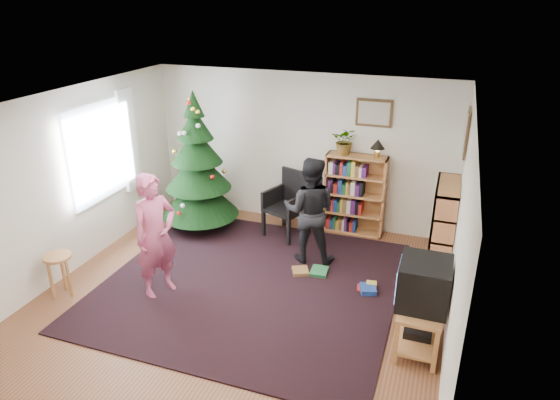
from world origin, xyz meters
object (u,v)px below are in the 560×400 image
(bookshelf_back, at_px, (355,194))
(armchair, at_px, (289,200))
(stool, at_px, (59,264))
(potted_plant, at_px, (345,141))
(person_by_chair, at_px, (310,211))
(picture_back, at_px, (374,113))
(crt_tv, at_px, (424,283))
(table_lamp, at_px, (378,145))
(tv_stand, at_px, (419,321))
(bookshelf_right, at_px, (443,228))
(christmas_tree, at_px, (198,173))
(person_standing, at_px, (156,236))
(picture_right, at_px, (467,133))

(bookshelf_back, height_order, armchair, bookshelf_back)
(stool, bearing_deg, potted_plant, 46.05)
(armchair, xyz_separation_m, person_by_chair, (0.56, -0.73, 0.22))
(picture_back, xyz_separation_m, crt_tv, (1.07, -2.71, -1.15))
(potted_plant, height_order, table_lamp, potted_plant)
(tv_stand, xyz_separation_m, crt_tv, (-0.00, 0.00, 0.48))
(armchair, bearing_deg, crt_tv, -23.90)
(picture_back, bearing_deg, tv_stand, -68.45)
(bookshelf_right, xyz_separation_m, armchair, (-2.36, 0.43, -0.10))
(picture_back, distance_m, christmas_tree, 2.91)
(armchair, bearing_deg, picture_back, 44.67)
(bookshelf_back, bearing_deg, person_by_chair, -110.45)
(bookshelf_back, distance_m, stool, 4.41)
(armchair, relative_size, potted_plant, 2.42)
(picture_back, distance_m, bookshelf_back, 1.31)
(person_standing, relative_size, potted_plant, 3.79)
(potted_plant, distance_m, table_lamp, 0.50)
(bookshelf_right, bearing_deg, armchair, 79.58)
(bookshelf_back, relative_size, bookshelf_right, 1.00)
(bookshelf_right, relative_size, person_standing, 0.79)
(picture_right, relative_size, crt_tv, 1.04)
(bookshelf_back, relative_size, armchair, 1.24)
(picture_right, height_order, armchair, picture_right)
(picture_back, height_order, christmas_tree, christmas_tree)
(picture_right, distance_m, stool, 5.50)
(tv_stand, distance_m, person_by_chair, 2.26)
(crt_tv, xyz_separation_m, potted_plant, (-1.46, 2.57, 0.71))
(christmas_tree, relative_size, crt_tv, 3.94)
(person_standing, bearing_deg, christmas_tree, 36.86)
(tv_stand, bearing_deg, christmas_tree, 152.79)
(armchair, xyz_separation_m, person_standing, (-1.02, -2.20, 0.25))
(armchair, relative_size, person_standing, 0.64)
(picture_right, xyz_separation_m, crt_tv, (-0.26, -1.98, -1.15))
(picture_right, xyz_separation_m, armchair, (-2.50, 0.20, -1.38))
(christmas_tree, height_order, bookshelf_back, christmas_tree)
(christmas_tree, distance_m, stool, 2.55)
(picture_back, distance_m, tv_stand, 3.34)
(bookshelf_right, bearing_deg, crt_tv, 175.98)
(picture_right, bearing_deg, picture_back, 151.31)
(bookshelf_right, relative_size, armchair, 1.24)
(christmas_tree, relative_size, tv_stand, 2.76)
(bookshelf_right, bearing_deg, picture_right, -29.57)
(bookshelf_back, xyz_separation_m, crt_tv, (1.26, -2.57, 0.14))
(armchair, distance_m, potted_plant, 1.29)
(armchair, distance_m, person_standing, 2.44)
(stool, bearing_deg, table_lamp, 41.59)
(potted_plant, relative_size, table_lamp, 1.50)
(person_by_chair, relative_size, potted_plant, 3.63)
(christmas_tree, height_order, table_lamp, christmas_tree)
(armchair, distance_m, person_by_chair, 0.95)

